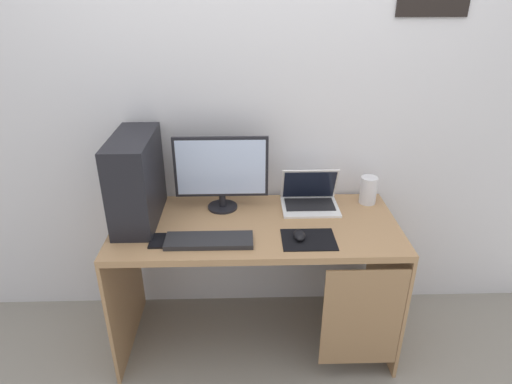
{
  "coord_description": "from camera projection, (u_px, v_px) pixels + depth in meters",
  "views": [
    {
      "loc": [
        -0.06,
        -1.96,
        1.9
      ],
      "look_at": [
        0.0,
        0.0,
        0.95
      ],
      "focal_mm": 30.62,
      "sensor_mm": 36.0,
      "label": 1
    }
  ],
  "objects": [
    {
      "name": "monitor",
      "position": [
        221.0,
        171.0,
        2.31
      ],
      "size": [
        0.5,
        0.16,
        0.41
      ],
      "color": "black",
      "rests_on": "desk"
    },
    {
      "name": "ground_plane",
      "position": [
        256.0,
        336.0,
        2.6
      ],
      "size": [
        8.0,
        8.0,
        0.0
      ],
      "primitive_type": "plane",
      "color": "gray"
    },
    {
      "name": "keyboard",
      "position": [
        209.0,
        241.0,
        2.09
      ],
      "size": [
        0.42,
        0.14,
        0.02
      ],
      "primitive_type": "cube",
      "color": "#232326",
      "rests_on": "desk"
    },
    {
      "name": "pc_tower",
      "position": [
        136.0,
        179.0,
        2.21
      ],
      "size": [
        0.2,
        0.48,
        0.45
      ],
      "primitive_type": "cube",
      "color": "black",
      "rests_on": "desk"
    },
    {
      "name": "cell_phone",
      "position": [
        157.0,
        241.0,
        2.1
      ],
      "size": [
        0.07,
        0.13,
        0.01
      ],
      "primitive_type": "cube",
      "color": "black",
      "rests_on": "desk"
    },
    {
      "name": "mousepad",
      "position": [
        309.0,
        240.0,
        2.11
      ],
      "size": [
        0.26,
        0.2,
        0.0
      ],
      "primitive_type": "cube",
      "color": "black",
      "rests_on": "desk"
    },
    {
      "name": "speaker",
      "position": [
        368.0,
        190.0,
        2.44
      ],
      "size": [
        0.09,
        0.09,
        0.16
      ],
      "primitive_type": "cylinder",
      "color": "silver",
      "rests_on": "desk"
    },
    {
      "name": "wall_back",
      "position": [
        255.0,
        104.0,
        2.36
      ],
      "size": [
        4.0,
        0.05,
        2.6
      ],
      "color": "silver",
      "rests_on": "ground_plane"
    },
    {
      "name": "laptop",
      "position": [
        310.0,
        199.0,
        2.41
      ],
      "size": [
        0.31,
        0.23,
        0.22
      ],
      "color": "white",
      "rests_on": "desk"
    },
    {
      "name": "mouse_left",
      "position": [
        299.0,
        235.0,
        2.11
      ],
      "size": [
        0.06,
        0.1,
        0.03
      ],
      "primitive_type": "ellipsoid",
      "color": "black",
      "rests_on": "mousepad"
    },
    {
      "name": "desk",
      "position": [
        260.0,
        250.0,
        2.32
      ],
      "size": [
        1.47,
        0.65,
        0.77
      ],
      "color": "#A37A51",
      "rests_on": "ground_plane"
    }
  ]
}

